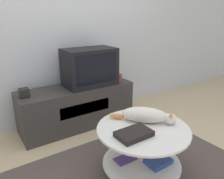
{
  "coord_description": "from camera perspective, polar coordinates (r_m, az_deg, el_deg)",
  "views": [
    {
      "loc": [
        -0.97,
        -1.15,
        1.31
      ],
      "look_at": [
        0.2,
        0.59,
        0.59
      ],
      "focal_mm": 35.0,
      "sensor_mm": 36.0,
      "label": 1
    }
  ],
  "objects": [
    {
      "name": "tv",
      "position": [
        2.63,
        -5.84,
        5.86
      ],
      "size": [
        0.62,
        0.36,
        0.44
      ],
      "color": "black",
      "rests_on": "tv_stand"
    },
    {
      "name": "wall_back",
      "position": [
        2.77,
        -14.23,
        18.11
      ],
      "size": [
        8.0,
        0.05,
        2.6
      ],
      "color": "silver",
      "rests_on": "ground_plane"
    },
    {
      "name": "rug",
      "position": [
        1.99,
        4.99,
        -22.1
      ],
      "size": [
        2.05,
        1.34,
        0.02
      ],
      "color": "#4C423D",
      "rests_on": "ground_plane"
    },
    {
      "name": "dvd_box",
      "position": [
        1.64,
        5.75,
        -11.44
      ],
      "size": [
        0.26,
        0.17,
        0.04
      ],
      "color": "black",
      "rests_on": "coffee_table"
    },
    {
      "name": "ground_plane",
      "position": [
        1.99,
        4.98,
        -22.32
      ],
      "size": [
        12.0,
        12.0,
        0.0
      ],
      "primitive_type": "plane",
      "color": "tan"
    },
    {
      "name": "tv_stand",
      "position": [
        2.72,
        -9.01,
        -4.3
      ],
      "size": [
        1.37,
        0.45,
        0.5
      ],
      "color": "#33302D",
      "rests_on": "ground_plane"
    },
    {
      "name": "coffee_table",
      "position": [
        1.86,
        8.12,
        -14.32
      ],
      "size": [
        0.74,
        0.74,
        0.44
      ],
      "color": "#B2B2B7",
      "rests_on": "rug"
    },
    {
      "name": "mug",
      "position": [
        2.8,
        1.58,
        3.09
      ],
      "size": [
        0.1,
        0.1,
        0.1
      ],
      "color": "#99332D",
      "rests_on": "tv_stand"
    },
    {
      "name": "speaker",
      "position": [
        2.44,
        -21.97,
        -0.83
      ],
      "size": [
        0.09,
        0.09,
        0.09
      ],
      "color": "black",
      "rests_on": "tv_stand"
    },
    {
      "name": "cat",
      "position": [
        1.84,
        8.94,
        -6.63
      ],
      "size": [
        0.42,
        0.43,
        0.13
      ],
      "rotation": [
        0.0,
        0.0,
        -0.8
      ],
      "color": "silver",
      "rests_on": "coffee_table"
    }
  ]
}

